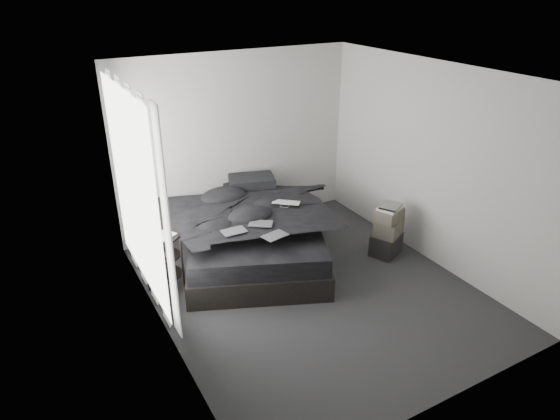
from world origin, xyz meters
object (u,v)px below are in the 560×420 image
bed (255,248)px  box_lower (386,244)px  side_stand (164,264)px  laptop (285,199)px

bed → box_lower: size_ratio=5.62×
bed → box_lower: bed is taller
side_stand → box_lower: size_ratio=1.81×
bed → box_lower: 1.81m
laptop → bed: bearing=-154.5°
bed → laptop: (0.41, -0.11, 0.68)m
side_stand → laptop: bearing=1.9°
laptop → box_lower: (1.22, -0.67, -0.68)m
side_stand → box_lower: bearing=-12.0°
laptop → box_lower: bearing=11.8°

